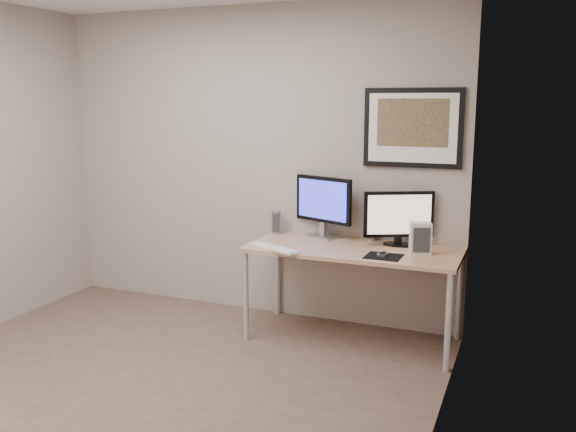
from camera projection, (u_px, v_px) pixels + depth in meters
name	position (u px, v px, depth m)	size (l,w,h in m)	color
floor	(141.00, 392.00, 3.88)	(3.60, 3.60, 0.00)	brown
room	(171.00, 129.00, 3.98)	(3.60, 3.60, 3.60)	white
desk	(353.00, 256.00, 4.62)	(1.60, 0.70, 0.73)	#A57B4F
framed_art	(413.00, 128.00, 4.61)	(0.75, 0.04, 0.60)	black
monitor_large	(323.00, 204.00, 4.90)	(0.52, 0.25, 0.50)	#A5A6AA
monitor_tv	(399.00, 217.00, 4.62)	(0.50, 0.26, 0.42)	black
speaker_left	(276.00, 222.00, 5.08)	(0.08, 0.08, 0.19)	#A5A6AA
speaker_right	(371.00, 229.00, 4.84)	(0.07, 0.07, 0.18)	#A5A6AA
keyboard	(273.00, 248.00, 4.56)	(0.48, 0.13, 0.02)	silver
mousepad	(384.00, 256.00, 4.34)	(0.25, 0.23, 0.00)	black
mouse	(383.00, 253.00, 4.36)	(0.05, 0.09, 0.03)	black
fan_unit	(420.00, 238.00, 4.40)	(0.15, 0.11, 0.23)	silver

